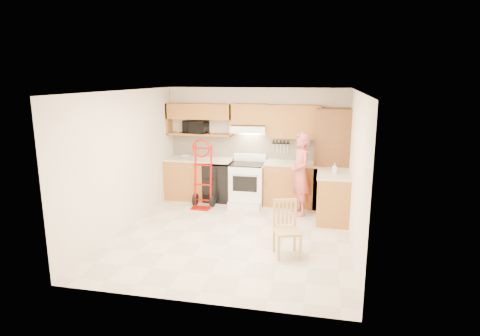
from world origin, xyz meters
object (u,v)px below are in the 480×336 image
(microwave, at_px, (196,127))
(dining_chair, at_px, (287,229))
(person, at_px, (300,174))
(range, at_px, (247,181))
(hand_truck, at_px, (202,177))

(microwave, distance_m, dining_chair, 3.80)
(microwave, relative_size, person, 0.31)
(range, relative_size, dining_chair, 1.22)
(microwave, distance_m, range, 1.68)
(microwave, distance_m, person, 2.63)
(microwave, xyz_separation_m, dining_chair, (2.34, -2.75, -1.20))
(hand_truck, height_order, dining_chair, hand_truck)
(microwave, relative_size, range, 0.49)
(microwave, xyz_separation_m, person, (2.40, -0.74, -0.80))
(hand_truck, bearing_deg, dining_chair, -43.50)
(range, xyz_separation_m, dining_chair, (1.11, -2.43, -0.10))
(microwave, xyz_separation_m, range, (1.23, -0.31, -1.10))
(range, distance_m, dining_chair, 2.67)
(range, distance_m, person, 1.28)
(hand_truck, bearing_deg, person, 1.74)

